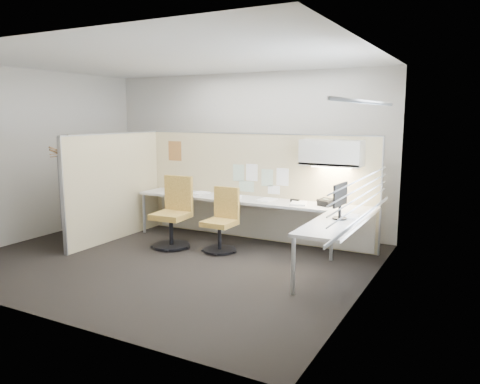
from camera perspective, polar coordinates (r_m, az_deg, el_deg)
The scene contains 27 objects.
floor at distance 6.92m, azimuth -8.26°, elevation -8.09°, with size 5.50×4.50×0.01m, color black.
ceiling at distance 6.64m, azimuth -8.85°, elevation 15.71°, with size 5.50×4.50×0.01m, color white.
wall_back at distance 8.54m, azimuth 0.52°, elevation 4.95°, with size 5.50×0.02×2.80m, color beige.
wall_front at distance 5.03m, azimuth -24.00°, elevation 1.01°, with size 5.50×0.02×2.80m, color beige.
wall_left at distance 8.56m, azimuth -23.53°, elevation 4.18°, with size 0.02×4.50×2.80m, color beige.
wall_right at distance 5.47m, azimuth 15.30°, elevation 2.11°, with size 0.02×4.50×2.80m, color beige.
window_pane at distance 5.46m, azimuth 15.12°, elevation 3.69°, with size 0.01×2.80×1.30m, color #9AA7B3.
partition_back at distance 7.78m, azimuth 1.89°, elevation 0.61°, with size 4.10×0.06×1.75m, color beige.
partition_left at distance 8.04m, azimuth -14.93°, elevation 0.58°, with size 0.06×2.20×1.75m, color beige.
desk at distance 7.24m, azimuth 2.92°, elevation -2.25°, with size 4.00×2.07×0.73m.
overhead_bin at distance 7.01m, azimuth 11.12°, elevation 4.70°, with size 0.90×0.36×0.38m, color beige.
task_light_strip at distance 7.03m, azimuth 11.06°, elevation 3.00°, with size 0.60×0.06×0.02m, color #FFEABF.
pinned_papers at distance 7.69m, azimuth 2.31°, elevation 1.70°, with size 1.01×0.00×0.47m.
poster at distance 8.51m, azimuth -7.94°, elevation 4.98°, with size 0.28×0.00×0.35m, color orange.
chair_left at distance 7.43m, azimuth -8.10°, elevation -2.76°, with size 0.58×0.58×1.09m.
chair_right at distance 7.14m, azimuth -2.22°, elevation -3.69°, with size 0.51×0.51×0.96m.
monitor at distance 6.12m, azimuth 12.11°, elevation -0.80°, with size 0.18×0.44×0.47m.
phone at distance 7.03m, azimuth 10.40°, elevation -1.26°, with size 0.25×0.24×0.12m.
stapler at distance 7.25m, azimuth 6.70°, elevation -1.06°, with size 0.14×0.04×0.05m, color black.
tape_dispenser at distance 7.11m, azimuth 9.93°, elevation -1.29°, with size 0.10×0.06×0.06m, color black.
coat_hook at distance 7.35m, azimuth -20.89°, elevation 3.71°, with size 0.18×0.47×1.39m.
paper_stack_0 at distance 8.16m, azimuth -8.06°, elevation -0.00°, with size 0.23×0.30×0.03m, color white.
paper_stack_1 at distance 8.00m, azimuth -4.93°, elevation -0.13°, with size 0.23×0.30×0.02m, color white.
paper_stack_2 at distance 7.49m, azimuth -0.98°, elevation -0.69°, with size 0.23×0.30×0.04m, color white.
paper_stack_3 at distance 7.40m, azimuth 3.30°, elevation -0.94°, with size 0.23×0.30×0.01m, color white.
paper_stack_4 at distance 7.10m, azimuth 7.17°, elevation -1.38°, with size 0.23×0.30×0.03m, color white.
paper_stack_5 at distance 6.34m, azimuth 13.14°, elevation -2.90°, with size 0.23×0.30×0.02m, color white.
Camera 1 is at (3.94, -5.29, 2.06)m, focal length 35.00 mm.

